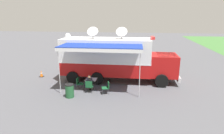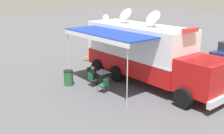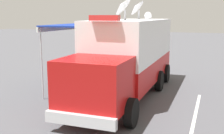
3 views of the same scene
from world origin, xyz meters
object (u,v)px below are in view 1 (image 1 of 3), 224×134
Objects in this scene: command_truck at (115,58)px; folding_chair_at_table at (89,86)px; folding_table at (91,80)px; seated_responder at (90,83)px; car_behind_truck at (134,52)px; folding_chair_spare_by_truck at (107,87)px; water_bottle at (91,78)px; trash_bin at (70,91)px; traffic_cone at (41,74)px; folding_chair_beside_table at (79,82)px.

folding_chair_at_table is (2.98, -1.45, -1.43)m from command_truck.
folding_chair_at_table reaches higher than folding_table.
car_behind_truck is (-11.30, 2.77, 0.23)m from seated_responder.
folding_chair_spare_by_truck is at bearing 90.25° from folding_chair_at_table.
folding_chair_at_table is (0.76, 0.09, -0.32)m from water_bottle.
water_bottle reaches higher than trash_bin.
command_truck is at bearing 154.03° from folding_chair_at_table.
traffic_cone is at bearing -114.81° from folding_chair_spare_by_truck.
folding_chair_spare_by_truck is at bearing -7.56° from car_behind_truck.
folding_table is 2.05m from trash_bin.
folding_chair_at_table is at bearing -89.75° from folding_chair_spare_by_truck.
traffic_cone is (-2.98, -5.20, -0.23)m from folding_chair_at_table.
folding_chair_spare_by_truck is at bearing 58.69° from folding_table.
traffic_cone is (-2.18, -5.14, -0.39)m from folding_table.
folding_chair_beside_table is at bearing 60.56° from traffic_cone.
command_truck is 3.61m from folding_chair_at_table.
water_bottle is at bearing -37.62° from folding_table.
folding_chair_at_table reaches higher than traffic_cone.
traffic_cone is at bearing -113.53° from water_bottle.
command_truck is 2.94m from folding_table.
command_truck is 10.95× the size of folding_chair_at_table.
folding_table is at bearing 105.48° from folding_chair_beside_table.
folding_chair_at_table and folding_chair_spare_by_truck have the same top height.
seated_responder is 11.63m from car_behind_truck.
water_bottle is 0.26× the size of folding_chair_at_table.
seated_responder is (2.79, -1.45, -1.30)m from command_truck.
traffic_cone is (-2.98, -6.44, -0.23)m from folding_chair_spare_by_truck.
water_bottle is 0.26× the size of folding_chair_beside_table.
trash_bin reaches higher than folding_table.
trash_bin is 1.57× the size of traffic_cone.
trash_bin reaches higher than folding_chair_at_table.
folding_table is (2.18, -1.51, -1.27)m from command_truck.
command_truck is 7.62× the size of seated_responder.
traffic_cone is (-2.42, -4.29, -0.23)m from folding_chair_beside_table.
folding_chair_beside_table is 0.96× the size of trash_bin.
folding_chair_at_table is 1.50× the size of traffic_cone.
folding_chair_beside_table is 0.70× the size of seated_responder.
trash_bin is (1.72, -1.00, -0.38)m from water_bottle.
seated_responder reaches higher than water_bottle.
seated_responder reaches higher than trash_bin.
car_behind_truck is (-8.50, 7.97, 0.60)m from traffic_cone.
folding_table is at bearing -14.83° from car_behind_truck.
car_behind_truck is at bearing 162.77° from trash_bin.
folding_table is 0.65× the size of seated_responder.
folding_table is 0.90m from folding_chair_beside_table.
command_truck reaches higher than seated_responder.
folding_chair_at_table is 1.45m from trash_bin.
command_truck reaches higher than folding_chair_beside_table.
folding_chair_spare_by_truck is 1.27m from seated_responder.
water_bottle is at bearing -119.47° from folding_chair_spare_by_truck.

